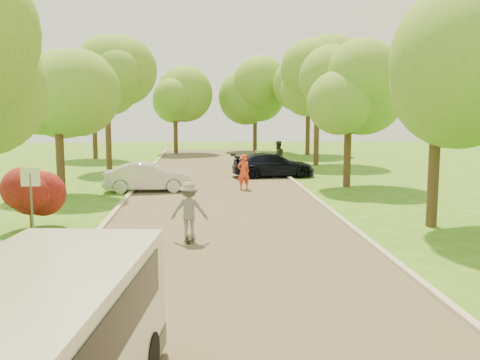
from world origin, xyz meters
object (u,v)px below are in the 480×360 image
object	(u,v)px
dark_sedan	(273,165)
skateboarder	(189,210)
longboard	(190,238)
person_striped	(243,172)
person_olive	(278,157)
silver_sedan	(148,177)
street_sign	(31,188)

from	to	relation	value
dark_sedan	skateboarder	bearing A→B (deg)	158.36
longboard	person_striped	xyz separation A→B (m)	(2.37, 9.93, 0.76)
person_striped	person_olive	bearing A→B (deg)	-129.48
longboard	silver_sedan	bearing A→B (deg)	-72.48
dark_sedan	longboard	size ratio (longest dim) A/B	5.37
silver_sedan	dark_sedan	xyz separation A→B (m)	(6.55, 4.85, 0.01)
skateboarder	silver_sedan	bearing A→B (deg)	-72.48
street_sign	person_olive	xyz separation A→B (m)	(9.60, 16.08, -0.60)
dark_sedan	person_striped	world-z (taller)	person_striped
street_sign	skateboarder	world-z (taller)	street_sign
longboard	person_olive	xyz separation A→B (m)	(4.97, 16.54, 0.87)
street_sign	silver_sedan	distance (m)	9.57
person_striped	silver_sedan	bearing A→B (deg)	-14.55
longboard	person_striped	size ratio (longest dim) A/B	0.51
silver_sedan	person_striped	bearing A→B (deg)	-89.48
dark_sedan	longboard	bearing A→B (deg)	158.36
silver_sedan	person_striped	distance (m)	4.51
silver_sedan	person_olive	distance (m)	9.89
person_olive	street_sign	bearing A→B (deg)	38.37
skateboarder	person_striped	xyz separation A→B (m)	(2.37, 9.93, -0.09)
dark_sedan	silver_sedan	bearing A→B (deg)	121.79
silver_sedan	dark_sedan	world-z (taller)	dark_sedan
silver_sedan	longboard	size ratio (longest dim) A/B	4.70
silver_sedan	dark_sedan	distance (m)	8.15
dark_sedan	person_olive	world-z (taller)	person_olive
street_sign	person_striped	distance (m)	11.80
dark_sedan	longboard	distance (m)	15.17
skateboarder	person_olive	bearing A→B (deg)	-101.65
street_sign	dark_sedan	xyz separation A→B (m)	(9.05, 14.04, -0.88)
street_sign	dark_sedan	bearing A→B (deg)	57.20
dark_sedan	person_olive	size ratio (longest dim) A/B	2.43
longboard	person_olive	size ratio (longest dim) A/B	0.45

